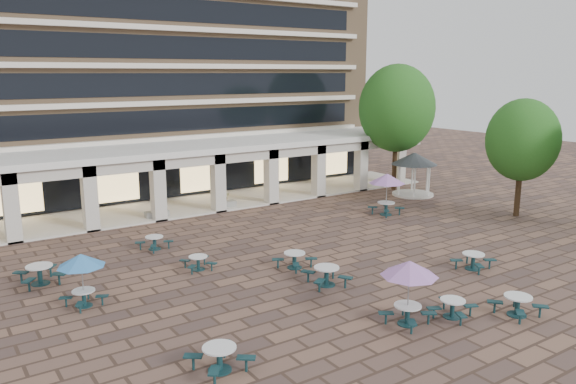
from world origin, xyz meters
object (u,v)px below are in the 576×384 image
at_px(picnic_table_2, 452,307).
at_px(picnic_table_3, 518,304).
at_px(picnic_table_1, 220,356).
at_px(gazebo, 414,163).
at_px(planter_left, 157,210).
at_px(planter_right, 225,203).

relative_size(picnic_table_2, picnic_table_3, 1.04).
bearing_deg(picnic_table_1, gazebo, 24.36).
height_order(picnic_table_3, gazebo, gazebo).
distance_m(picnic_table_1, picnic_table_3, 11.81).
bearing_deg(planter_left, picnic_table_1, -105.43).
height_order(picnic_table_3, planter_left, planter_left).
height_order(picnic_table_1, gazebo, gazebo).
relative_size(picnic_table_3, gazebo, 0.53).
height_order(picnic_table_1, picnic_table_3, picnic_table_1).
xyz_separation_m(picnic_table_1, planter_left, (5.30, 19.20, 0.07)).
distance_m(picnic_table_2, planter_left, 21.01).
bearing_deg(picnic_table_1, picnic_table_3, -20.75).
bearing_deg(planter_left, picnic_table_3, -74.24).
relative_size(picnic_table_2, gazebo, 0.55).
bearing_deg(planter_left, planter_right, 0.00).
relative_size(picnic_table_3, planter_left, 1.25).
xyz_separation_m(planter_left, planter_right, (4.94, 0.00, -0.14)).
height_order(planter_left, planter_right, planter_left).
height_order(picnic_table_2, picnic_table_3, picnic_table_3).
height_order(gazebo, planter_left, gazebo).
height_order(picnic_table_2, gazebo, gazebo).
bearing_deg(picnic_table_3, gazebo, 57.88).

